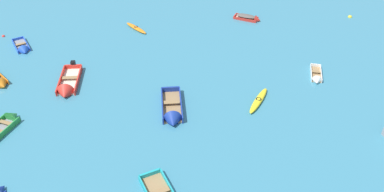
{
  "coord_description": "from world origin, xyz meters",
  "views": [
    {
      "loc": [
        -3.68,
        -5.47,
        20.17
      ],
      "look_at": [
        0.0,
        20.68,
        0.15
      ],
      "focal_mm": 38.24,
      "sensor_mm": 36.0,
      "label": 1
    }
  ],
  "objects_px": {
    "rowboat_red_outer_left": "(250,18)",
    "mooring_buoy_trailing": "(350,17)",
    "rowboat_red_outer_right": "(67,88)",
    "rowboat_blue_near_left": "(23,49)",
    "kayak_yellow_back_row_center": "(258,100)",
    "rowboat_deep_blue_cluster_inner": "(172,114)",
    "kayak_orange_center": "(136,28)",
    "rowboat_white_far_left": "(316,78)",
    "mooring_buoy_between_boats_right": "(4,36)",
    "rowboat_green_back_row_left": "(7,122)"
  },
  "relations": [
    {
      "from": "rowboat_green_back_row_left",
      "to": "mooring_buoy_between_boats_right",
      "type": "xyz_separation_m",
      "value": [
        -3.39,
        14.13,
        -0.2
      ]
    },
    {
      "from": "rowboat_red_outer_left",
      "to": "mooring_buoy_between_boats_right",
      "type": "distance_m",
      "value": 25.7
    },
    {
      "from": "rowboat_deep_blue_cluster_inner",
      "to": "rowboat_white_far_left",
      "type": "bearing_deg",
      "value": 14.43
    },
    {
      "from": "rowboat_white_far_left",
      "to": "rowboat_green_back_row_left",
      "type": "distance_m",
      "value": 25.24
    },
    {
      "from": "mooring_buoy_between_boats_right",
      "to": "kayak_yellow_back_row_center",
      "type": "bearing_deg",
      "value": -31.85
    },
    {
      "from": "rowboat_red_outer_left",
      "to": "rowboat_blue_near_left",
      "type": "bearing_deg",
      "value": -172.02
    },
    {
      "from": "kayak_orange_center",
      "to": "mooring_buoy_trailing",
      "type": "bearing_deg",
      "value": -1.09
    },
    {
      "from": "kayak_orange_center",
      "to": "mooring_buoy_trailing",
      "type": "relative_size",
      "value": 6.67
    },
    {
      "from": "rowboat_blue_near_left",
      "to": "mooring_buoy_between_boats_right",
      "type": "bearing_deg",
      "value": 128.71
    },
    {
      "from": "rowboat_red_outer_right",
      "to": "kayak_yellow_back_row_center",
      "type": "bearing_deg",
      "value": -14.01
    },
    {
      "from": "kayak_orange_center",
      "to": "rowboat_blue_near_left",
      "type": "bearing_deg",
      "value": -165.41
    },
    {
      "from": "kayak_yellow_back_row_center",
      "to": "rowboat_deep_blue_cluster_inner",
      "type": "relative_size",
      "value": 0.71
    },
    {
      "from": "rowboat_red_outer_left",
      "to": "rowboat_white_far_left",
      "type": "bearing_deg",
      "value": -76.58
    },
    {
      "from": "kayak_yellow_back_row_center",
      "to": "kayak_orange_center",
      "type": "relative_size",
      "value": 1.13
    },
    {
      "from": "rowboat_green_back_row_left",
      "to": "rowboat_red_outer_left",
      "type": "relative_size",
      "value": 1.24
    },
    {
      "from": "rowboat_deep_blue_cluster_inner",
      "to": "kayak_orange_center",
      "type": "xyz_separation_m",
      "value": [
        -2.3,
        14.65,
        -0.1
      ]
    },
    {
      "from": "rowboat_red_outer_right",
      "to": "mooring_buoy_trailing",
      "type": "bearing_deg",
      "value": 17.94
    },
    {
      "from": "rowboat_red_outer_right",
      "to": "rowboat_white_far_left",
      "type": "xyz_separation_m",
      "value": [
        21.13,
        -1.41,
        -0.07
      ]
    },
    {
      "from": "rowboat_red_outer_right",
      "to": "kayak_orange_center",
      "type": "distance_m",
      "value": 11.62
    },
    {
      "from": "kayak_yellow_back_row_center",
      "to": "rowboat_deep_blue_cluster_inner",
      "type": "xyz_separation_m",
      "value": [
        -7.01,
        -0.88,
        0.08
      ]
    },
    {
      "from": "rowboat_white_far_left",
      "to": "kayak_yellow_back_row_center",
      "type": "bearing_deg",
      "value": -157.39
    },
    {
      "from": "rowboat_white_far_left",
      "to": "mooring_buoy_between_boats_right",
      "type": "xyz_separation_m",
      "value": [
        -28.5,
        11.68,
        -0.15
      ]
    },
    {
      "from": "rowboat_blue_near_left",
      "to": "rowboat_deep_blue_cluster_inner",
      "type": "xyz_separation_m",
      "value": [
        13.16,
        -11.82,
        0.1
      ]
    },
    {
      "from": "kayak_orange_center",
      "to": "kayak_yellow_back_row_center",
      "type": "bearing_deg",
      "value": -55.93
    },
    {
      "from": "kayak_yellow_back_row_center",
      "to": "rowboat_deep_blue_cluster_inner",
      "type": "height_order",
      "value": "rowboat_deep_blue_cluster_inner"
    },
    {
      "from": "rowboat_red_outer_left",
      "to": "mooring_buoy_trailing",
      "type": "bearing_deg",
      "value": -4.48
    },
    {
      "from": "kayak_orange_center",
      "to": "mooring_buoy_trailing",
      "type": "xyz_separation_m",
      "value": [
        23.33,
        -0.44,
        -0.15
      ]
    },
    {
      "from": "rowboat_red_outer_left",
      "to": "mooring_buoy_between_boats_right",
      "type": "bearing_deg",
      "value": -179.8
    },
    {
      "from": "kayak_yellow_back_row_center",
      "to": "mooring_buoy_between_boats_right",
      "type": "bearing_deg",
      "value": 148.15
    },
    {
      "from": "rowboat_green_back_row_left",
      "to": "kayak_orange_center",
      "type": "bearing_deg",
      "value": 54.09
    },
    {
      "from": "rowboat_red_outer_right",
      "to": "rowboat_deep_blue_cluster_inner",
      "type": "bearing_deg",
      "value": -29.5
    },
    {
      "from": "rowboat_green_back_row_left",
      "to": "mooring_buoy_between_boats_right",
      "type": "height_order",
      "value": "rowboat_green_back_row_left"
    },
    {
      "from": "kayak_orange_center",
      "to": "mooring_buoy_trailing",
      "type": "height_order",
      "value": "kayak_orange_center"
    },
    {
      "from": "kayak_yellow_back_row_center",
      "to": "rowboat_red_outer_left",
      "type": "relative_size",
      "value": 1.11
    },
    {
      "from": "rowboat_white_far_left",
      "to": "rowboat_green_back_row_left",
      "type": "xyz_separation_m",
      "value": [
        -25.12,
        -2.45,
        0.05
      ]
    },
    {
      "from": "rowboat_blue_near_left",
      "to": "rowboat_red_outer_left",
      "type": "xyz_separation_m",
      "value": [
        23.17,
        3.25,
        0.08
      ]
    },
    {
      "from": "rowboat_white_far_left",
      "to": "rowboat_red_outer_right",
      "type": "bearing_deg",
      "value": 176.2
    },
    {
      "from": "rowboat_red_outer_right",
      "to": "rowboat_blue_near_left",
      "type": "distance_m",
      "value": 8.61
    },
    {
      "from": "kayak_yellow_back_row_center",
      "to": "rowboat_red_outer_left",
      "type": "xyz_separation_m",
      "value": [
        3.0,
        14.19,
        0.06
      ]
    },
    {
      "from": "rowboat_red_outer_right",
      "to": "rowboat_green_back_row_left",
      "type": "distance_m",
      "value": 5.54
    },
    {
      "from": "kayak_yellow_back_row_center",
      "to": "rowboat_red_outer_left",
      "type": "bearing_deg",
      "value": 78.06
    },
    {
      "from": "rowboat_blue_near_left",
      "to": "mooring_buoy_trailing",
      "type": "distance_m",
      "value": 34.27
    },
    {
      "from": "rowboat_white_far_left",
      "to": "rowboat_green_back_row_left",
      "type": "relative_size",
      "value": 0.81
    },
    {
      "from": "rowboat_red_outer_right",
      "to": "kayak_yellow_back_row_center",
      "type": "xyz_separation_m",
      "value": [
        15.33,
        -3.82,
        -0.05
      ]
    },
    {
      "from": "rowboat_red_outer_left",
      "to": "mooring_buoy_trailing",
      "type": "distance_m",
      "value": 11.06
    },
    {
      "from": "rowboat_red_outer_left",
      "to": "mooring_buoy_trailing",
      "type": "relative_size",
      "value": 6.75
    },
    {
      "from": "rowboat_red_outer_right",
      "to": "mooring_buoy_between_boats_right",
      "type": "distance_m",
      "value": 12.65
    },
    {
      "from": "rowboat_blue_near_left",
      "to": "mooring_buoy_between_boats_right",
      "type": "height_order",
      "value": "rowboat_blue_near_left"
    },
    {
      "from": "rowboat_white_far_left",
      "to": "rowboat_blue_near_left",
      "type": "xyz_separation_m",
      "value": [
        -25.97,
        8.52,
        -0.0
      ]
    },
    {
      "from": "rowboat_green_back_row_left",
      "to": "kayak_orange_center",
      "type": "distance_m",
      "value": 17.04
    }
  ]
}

